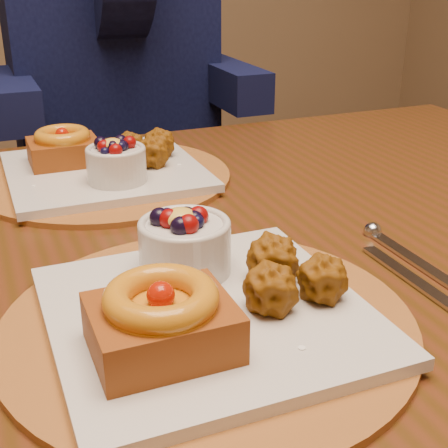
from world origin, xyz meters
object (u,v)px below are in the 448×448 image
(place_setting_near, at_px, (203,300))
(diner, at_px, (109,19))
(place_setting_far, at_px, (103,166))
(chair_far, at_px, (133,210))
(dining_table, at_px, (147,290))

(place_setting_near, relative_size, diner, 0.43)
(place_setting_far, bearing_deg, place_setting_near, -90.10)
(chair_far, distance_m, diner, 0.46)
(dining_table, xyz_separation_m, place_setting_near, (-0.00, -0.21, 0.10))
(place_setting_far, xyz_separation_m, chair_far, (0.17, 0.53, -0.30))
(place_setting_far, xyz_separation_m, diner, (0.14, 0.51, 0.16))
(place_setting_near, bearing_deg, chair_far, 80.12)
(place_setting_far, relative_size, diner, 0.43)
(place_setting_near, height_order, chair_far, chair_far)
(diner, bearing_deg, place_setting_near, -86.85)
(chair_far, bearing_deg, place_setting_near, -86.98)
(chair_far, bearing_deg, place_setting_far, -94.49)
(place_setting_near, bearing_deg, diner, 81.74)
(place_setting_near, height_order, diner, diner)
(place_setting_near, xyz_separation_m, place_setting_far, (0.00, 0.43, -0.00))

